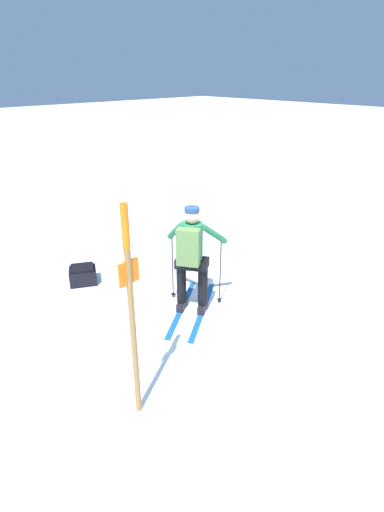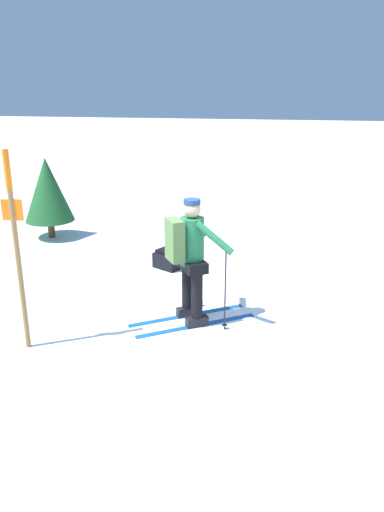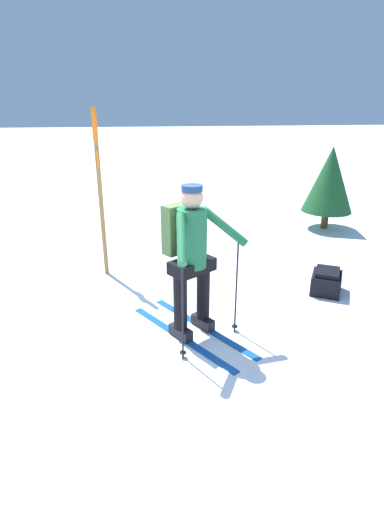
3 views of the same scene
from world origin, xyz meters
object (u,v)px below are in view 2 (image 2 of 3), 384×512
(trail_marker, at_px, (15,236))
(pine_tree, at_px, (48,190))
(skier, at_px, (190,254))
(dropped_backpack, at_px, (169,259))

(trail_marker, xyz_separation_m, pine_tree, (1.78, -4.34, -0.41))
(trail_marker, height_order, pine_tree, trail_marker)
(skier, distance_m, trail_marker, 2.16)
(skier, relative_size, pine_tree, 1.02)
(dropped_backpack, bearing_deg, skier, 110.96)
(pine_tree, bearing_deg, skier, 137.64)
(pine_tree, bearing_deg, trail_marker, 112.31)
(skier, xyz_separation_m, pine_tree, (3.60, -3.29, 0.05))
(dropped_backpack, xyz_separation_m, pine_tree, (2.84, -1.30, 0.86))
(dropped_backpack, distance_m, pine_tree, 3.24)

